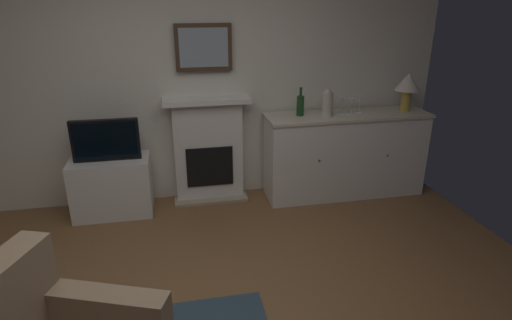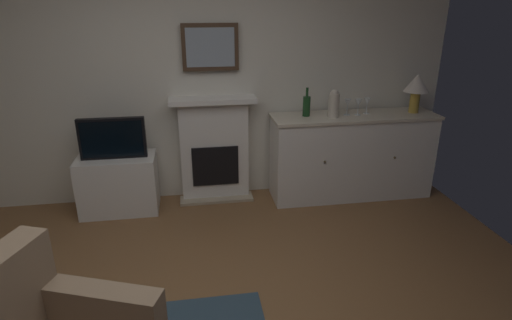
{
  "view_description": "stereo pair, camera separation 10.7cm",
  "coord_description": "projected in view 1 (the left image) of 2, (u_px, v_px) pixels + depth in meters",
  "views": [
    {
      "loc": [
        -0.14,
        -2.02,
        2.01
      ],
      "look_at": [
        0.39,
        0.57,
        1.0
      ],
      "focal_mm": 29.43,
      "sensor_mm": 36.0,
      "label": 1
    },
    {
      "loc": [
        -0.04,
        -2.04,
        2.01
      ],
      "look_at": [
        0.39,
        0.57,
        1.0
      ],
      "focal_mm": 29.43,
      "sensor_mm": 36.0,
      "label": 2
    }
  ],
  "objects": [
    {
      "name": "table_lamp",
      "position": [
        408.0,
        85.0,
        4.38
      ],
      "size": [
        0.26,
        0.26,
        0.4
      ],
      "color": "#B79338",
      "rests_on": "sideboard_cabinet"
    },
    {
      "name": "wine_glass_right",
      "position": [
        360.0,
        101.0,
        4.36
      ],
      "size": [
        0.07,
        0.07,
        0.16
      ],
      "color": "silver",
      "rests_on": "sideboard_cabinet"
    },
    {
      "name": "wine_glass_center",
      "position": [
        351.0,
        102.0,
        4.31
      ],
      "size": [
        0.07,
        0.07,
        0.16
      ],
      "color": "silver",
      "rests_on": "sideboard_cabinet"
    },
    {
      "name": "sideboard_cabinet",
      "position": [
        345.0,
        154.0,
        4.52
      ],
      "size": [
        1.72,
        0.49,
        0.9
      ],
      "color": "white",
      "rests_on": "ground_plane"
    },
    {
      "name": "wine_glass_left",
      "position": [
        341.0,
        103.0,
        4.31
      ],
      "size": [
        0.07,
        0.07,
        0.16
      ],
      "color": "silver",
      "rests_on": "sideboard_cabinet"
    },
    {
      "name": "tv_cabinet",
      "position": [
        112.0,
        186.0,
        4.14
      ],
      "size": [
        0.75,
        0.42,
        0.58
      ],
      "color": "white",
      "rests_on": "ground_plane"
    },
    {
      "name": "wine_bottle",
      "position": [
        300.0,
        105.0,
        4.26
      ],
      "size": [
        0.08,
        0.08,
        0.29
      ],
      "color": "#193F1E",
      "rests_on": "sideboard_cabinet"
    },
    {
      "name": "tv_set",
      "position": [
        106.0,
        140.0,
        3.94
      ],
      "size": [
        0.62,
        0.07,
        0.4
      ],
      "color": "black",
      "rests_on": "tv_cabinet"
    },
    {
      "name": "vase_decorative",
      "position": [
        327.0,
        103.0,
        4.21
      ],
      "size": [
        0.11,
        0.11,
        0.28
      ],
      "color": "beige",
      "rests_on": "sideboard_cabinet"
    },
    {
      "name": "framed_picture",
      "position": [
        204.0,
        48.0,
        4.05
      ],
      "size": [
        0.55,
        0.04,
        0.45
      ],
      "color": "#473323"
    },
    {
      "name": "wall_rear",
      "position": [
        183.0,
        58.0,
        4.12
      ],
      "size": [
        5.37,
        0.06,
        2.96
      ],
      "primitive_type": "cube",
      "color": "silver",
      "rests_on": "ground_plane"
    },
    {
      "name": "fireplace_unit",
      "position": [
        208.0,
        150.0,
        4.37
      ],
      "size": [
        0.87,
        0.3,
        1.1
      ],
      "color": "white",
      "rests_on": "ground_plane"
    }
  ]
}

